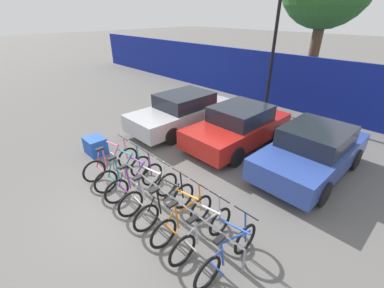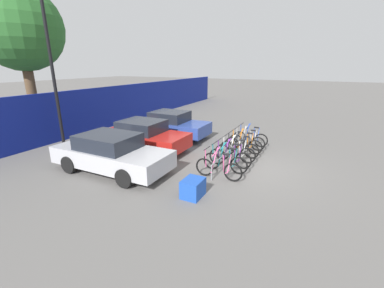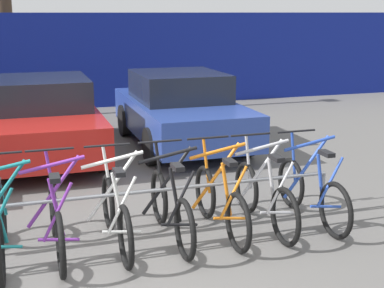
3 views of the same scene
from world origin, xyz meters
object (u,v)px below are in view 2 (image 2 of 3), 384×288
(tree_behind_hoarding, at_px, (20,29))
(cargo_crate, at_px, (193,188))
(bike_rack, at_px, (234,147))
(car_blue, at_px, (171,125))
(bicycle_teal, at_px, (225,162))
(lamp_post, at_px, (50,56))
(bicycle_silver, at_px, (247,141))
(bicycle_white, at_px, (235,152))
(bicycle_black, at_px, (239,148))
(bicycle_pink, at_px, (218,168))
(bicycle_blue, at_px, (250,138))
(bicycle_purple, at_px, (230,157))
(bicycle_orange, at_px, (243,145))
(car_red, at_px, (144,136))
(car_silver, at_px, (111,153))

(tree_behind_hoarding, bearing_deg, cargo_crate, -101.78)
(bike_rack, distance_m, car_blue, 4.43)
(bicycle_teal, bearing_deg, lamp_post, 94.80)
(bicycle_silver, bearing_deg, bicycle_white, 177.73)
(bike_rack, distance_m, bicycle_white, 0.33)
(bicycle_black, height_order, bicycle_silver, same)
(bicycle_teal, bearing_deg, bicycle_pink, -179.64)
(bicycle_blue, bearing_deg, bicycle_purple, 176.44)
(bicycle_black, xyz_separation_m, cargo_crate, (-4.00, 0.21, -0.10))
(bicycle_silver, relative_size, car_blue, 0.43)
(bicycle_teal, xyz_separation_m, bicycle_blue, (3.57, 0.00, 0.00))
(bicycle_white, height_order, bicycle_orange, same)
(bicycle_blue, bearing_deg, bicycle_silver, 176.44)
(lamp_post, bearing_deg, tree_behind_hoarding, 77.58)
(cargo_crate, relative_size, tree_behind_hoarding, 0.09)
(car_blue, distance_m, cargo_crate, 6.72)
(bicycle_silver, relative_size, bicycle_blue, 1.00)
(bicycle_black, xyz_separation_m, lamp_post, (-2.41, 7.97, 3.77))
(bicycle_silver, distance_m, car_blue, 4.24)
(car_blue, xyz_separation_m, lamp_post, (-3.79, 3.75, 3.45))
(car_red, xyz_separation_m, cargo_crate, (-2.84, -3.92, -0.42))
(bicycle_orange, xyz_separation_m, car_silver, (-4.19, 3.76, 0.31))
(bicycle_white, bearing_deg, bicycle_blue, -2.32)
(car_silver, relative_size, tree_behind_hoarding, 0.59)
(bicycle_purple, height_order, car_red, car_red)
(bicycle_teal, relative_size, car_blue, 0.43)
(bicycle_blue, bearing_deg, bike_rack, 172.43)
(bicycle_teal, xyz_separation_m, bicycle_silver, (2.94, 0.00, 0.00))
(bicycle_black, relative_size, lamp_post, 0.23)
(bicycle_pink, height_order, tree_behind_hoarding, tree_behind_hoarding)
(bicycle_pink, distance_m, bicycle_teal, 0.67)
(bicycle_teal, relative_size, bicycle_black, 1.00)
(bicycle_silver, distance_m, tree_behind_hoarding, 12.26)
(bike_rack, bearing_deg, bicycle_teal, -174.14)
(bicycle_pink, height_order, bicycle_orange, same)
(car_blue, bearing_deg, bicycle_silver, -93.08)
(bike_rack, distance_m, bicycle_purple, 0.92)
(cargo_crate, distance_m, tree_behind_hoarding, 11.95)
(bike_rack, relative_size, bicycle_teal, 2.80)
(bicycle_pink, xyz_separation_m, bicycle_white, (1.85, 0.00, 0.00))
(bicycle_blue, relative_size, car_red, 0.42)
(bicycle_white, relative_size, bicycle_orange, 1.00)
(tree_behind_hoarding, bearing_deg, bicycle_orange, -77.50)
(bicycle_orange, distance_m, car_blue, 4.31)
(bicycle_orange, relative_size, cargo_crate, 2.44)
(bicycle_blue, bearing_deg, cargo_crate, 174.33)
(lamp_post, bearing_deg, bicycle_white, -77.30)
(bicycle_orange, bearing_deg, bicycle_blue, 0.33)
(bicycle_blue, height_order, car_blue, car_blue)
(bicycle_black, xyz_separation_m, car_silver, (-3.60, 3.76, 0.31))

